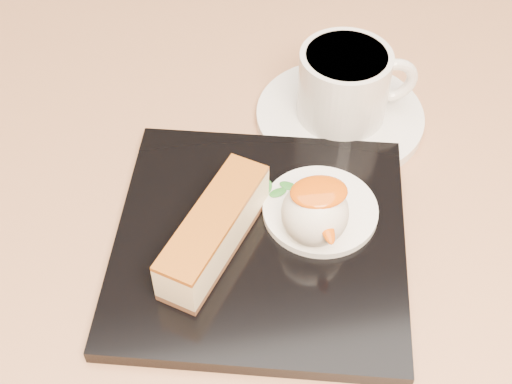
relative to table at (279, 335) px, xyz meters
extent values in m
cube|color=brown|center=(0.00, 0.00, 0.14)|extent=(0.80, 0.80, 0.04)
cube|color=black|center=(-0.02, -0.01, 0.16)|extent=(0.27, 0.27, 0.01)
cube|color=brown|center=(-0.05, -0.01, 0.17)|extent=(0.10, 0.12, 0.01)
cube|color=#FCE5A4|center=(-0.05, -0.01, 0.19)|extent=(0.10, 0.12, 0.03)
cube|color=#943810|center=(-0.05, -0.01, 0.20)|extent=(0.10, 0.12, 0.00)
cylinder|color=white|center=(0.03, 0.01, 0.17)|extent=(0.09, 0.09, 0.01)
sphere|color=white|center=(0.02, -0.01, 0.19)|extent=(0.05, 0.05, 0.05)
ellipsoid|color=#D95206|center=(0.02, -0.01, 0.21)|extent=(0.04, 0.03, 0.01)
ellipsoid|color=#2C7F29|center=(0.00, 0.03, 0.17)|extent=(0.02, 0.01, 0.00)
ellipsoid|color=#2C7F29|center=(0.01, 0.03, 0.17)|extent=(0.02, 0.02, 0.00)
ellipsoid|color=#2C7F29|center=(-0.01, 0.03, 0.17)|extent=(0.01, 0.02, 0.00)
cylinder|color=white|center=(0.07, 0.12, 0.16)|extent=(0.15, 0.15, 0.01)
cylinder|color=white|center=(0.07, 0.12, 0.20)|extent=(0.08, 0.08, 0.06)
cylinder|color=black|center=(0.07, 0.12, 0.23)|extent=(0.07, 0.07, 0.00)
torus|color=white|center=(0.12, 0.12, 0.20)|extent=(0.05, 0.01, 0.05)
camera|label=1|loc=(-0.08, -0.34, 0.60)|focal=50.00mm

